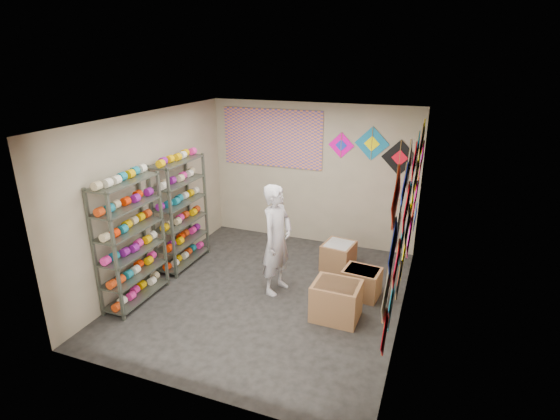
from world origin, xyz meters
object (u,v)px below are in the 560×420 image
at_px(shelf_rack_front, 131,242).
at_px(carton_a, 336,301).
at_px(shopkeeper, 277,240).
at_px(carton_c, 338,256).
at_px(carton_b, 361,283).
at_px(shelf_rack_back, 181,213).

relative_size(shelf_rack_front, carton_a, 2.94).
height_order(shelf_rack_front, shopkeeper, shelf_rack_front).
xyz_separation_m(shelf_rack_front, carton_c, (2.60, 2.08, -0.72)).
height_order(carton_b, carton_c, carton_c).
xyz_separation_m(carton_b, carton_c, (-0.55, 0.76, 0.01)).
height_order(shelf_rack_back, carton_b, shelf_rack_back).
xyz_separation_m(shelf_rack_front, carton_a, (2.93, 0.60, -0.68)).
xyz_separation_m(shopkeeper, carton_c, (0.72, 1.06, -0.63)).
bearing_deg(carton_c, carton_b, -46.31).
distance_m(carton_a, carton_b, 0.75).
relative_size(shelf_rack_back, carton_a, 2.94).
bearing_deg(carton_c, shelf_rack_back, -155.58).
relative_size(shelf_rack_front, shopkeeper, 1.10).
distance_m(shelf_rack_front, shelf_rack_back, 1.30).
height_order(carton_a, carton_c, carton_a).
xyz_separation_m(shelf_rack_back, carton_a, (2.93, -0.70, -0.68)).
bearing_deg(carton_a, carton_b, 74.59).
bearing_deg(shelf_rack_front, carton_c, 38.58).
xyz_separation_m(carton_a, carton_b, (0.22, 0.72, -0.05)).
relative_size(shopkeeper, carton_c, 3.22).
bearing_deg(carton_b, shelf_rack_front, -151.23).
height_order(shelf_rack_front, shelf_rack_back, same).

